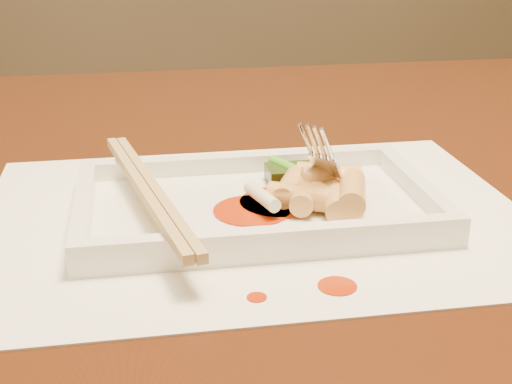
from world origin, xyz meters
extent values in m
cube|color=black|center=(0.00, 0.00, 0.73)|extent=(1.40, 0.90, 0.04)
cube|color=white|center=(-0.01, -0.07, 0.75)|extent=(0.40, 0.30, 0.00)
cylinder|color=#AE2905|center=(0.02, -0.19, 0.75)|extent=(0.02, 0.02, 0.00)
cylinder|color=#AE2905|center=(-0.03, -0.19, 0.75)|extent=(0.01, 0.01, 0.00)
cube|color=white|center=(-0.01, -0.07, 0.76)|extent=(0.26, 0.16, 0.01)
cube|color=white|center=(-0.01, 0.00, 0.77)|extent=(0.26, 0.01, 0.01)
cube|color=white|center=(-0.01, -0.15, 0.77)|extent=(0.26, 0.01, 0.01)
cube|color=white|center=(-0.13, -0.07, 0.77)|extent=(0.01, 0.14, 0.01)
cube|color=white|center=(0.11, -0.07, 0.77)|extent=(0.01, 0.14, 0.01)
cube|color=black|center=(0.03, -0.03, 0.77)|extent=(0.04, 0.03, 0.01)
cylinder|color=#EAEACC|center=(-0.01, -0.09, 0.77)|extent=(0.02, 0.04, 0.01)
cylinder|color=#419F19|center=(0.03, -0.05, 0.77)|extent=(0.05, 0.08, 0.01)
cube|color=tan|center=(-0.09, -0.07, 0.78)|extent=(0.05, 0.23, 0.01)
cube|color=tan|center=(-0.08, -0.07, 0.78)|extent=(0.05, 0.23, 0.01)
cylinder|color=#AE2905|center=(0.01, -0.07, 0.76)|extent=(0.06, 0.06, 0.00)
cylinder|color=#AE2905|center=(-0.01, -0.09, 0.76)|extent=(0.06, 0.06, 0.00)
cylinder|color=#E3B96A|center=(0.02, -0.07, 0.77)|extent=(0.03, 0.05, 0.02)
cylinder|color=#E3B96A|center=(0.03, -0.08, 0.77)|extent=(0.03, 0.05, 0.02)
cylinder|color=#E3B96A|center=(0.05, -0.10, 0.78)|extent=(0.03, 0.05, 0.02)
cylinder|color=#E3B96A|center=(0.04, -0.10, 0.77)|extent=(0.02, 0.04, 0.02)
cylinder|color=#E3B96A|center=(0.02, -0.09, 0.77)|extent=(0.03, 0.05, 0.02)
cylinder|color=#E3B96A|center=(0.05, -0.07, 0.78)|extent=(0.04, 0.02, 0.02)
cylinder|color=#E3B96A|center=(0.02, -0.09, 0.77)|extent=(0.05, 0.04, 0.02)
cylinder|color=#E3B96A|center=(0.05, -0.05, 0.77)|extent=(0.05, 0.03, 0.02)
camera|label=1|loc=(-0.09, -0.55, 0.96)|focal=50.00mm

